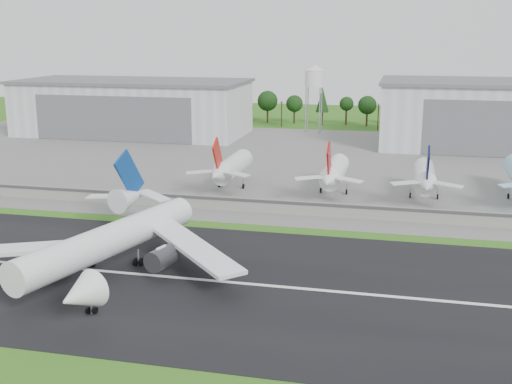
% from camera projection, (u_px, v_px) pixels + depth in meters
% --- Properties ---
extents(ground, '(600.00, 600.00, 0.00)m').
position_uv_depth(ground, '(182.00, 303.00, 103.81)').
color(ground, '#246217').
rests_on(ground, ground).
extents(runway, '(320.00, 60.00, 0.10)m').
position_uv_depth(runway, '(201.00, 280.00, 113.25)').
color(runway, black).
rests_on(runway, ground).
extents(runway_centerline, '(220.00, 1.00, 0.02)m').
position_uv_depth(runway_centerline, '(201.00, 280.00, 113.23)').
color(runway_centerline, white).
rests_on(runway_centerline, runway).
extents(apron, '(320.00, 150.00, 0.10)m').
position_uv_depth(apron, '(301.00, 162.00, 217.25)').
color(apron, slate).
rests_on(apron, ground).
extents(blast_fence, '(240.00, 0.61, 3.50)m').
position_uv_depth(blast_fence, '(258.00, 206.00, 155.36)').
color(blast_fence, gray).
rests_on(blast_fence, ground).
extents(hangar_west, '(97.00, 44.00, 23.20)m').
position_uv_depth(hangar_west, '(133.00, 107.00, 274.46)').
color(hangar_west, silver).
rests_on(hangar_west, ground).
extents(water_tower, '(8.40, 8.40, 29.40)m').
position_uv_depth(water_tower, '(314.00, 76.00, 273.89)').
color(water_tower, '#99999E').
rests_on(water_tower, ground).
extents(utility_poles, '(230.00, 3.00, 12.00)m').
position_uv_depth(utility_poles, '(329.00, 129.00, 292.89)').
color(utility_poles, black).
rests_on(utility_poles, ground).
extents(treeline, '(320.00, 16.00, 22.00)m').
position_uv_depth(treeline, '(332.00, 124.00, 307.07)').
color(treeline, black).
rests_on(treeline, ground).
extents(main_airliner, '(55.15, 58.33, 18.17)m').
position_uv_depth(main_airliner, '(110.00, 248.00, 115.41)').
color(main_airliner, white).
rests_on(main_airliner, runway).
extents(parked_jet_red_a, '(7.36, 31.29, 16.69)m').
position_uv_depth(parked_jet_red_a, '(230.00, 168.00, 177.55)').
color(parked_jet_red_a, silver).
rests_on(parked_jet_red_a, ground).
extents(parked_jet_red_b, '(7.36, 31.29, 16.60)m').
position_uv_depth(parked_jet_red_b, '(334.00, 173.00, 171.24)').
color(parked_jet_red_b, white).
rests_on(parked_jet_red_b, ground).
extents(parked_jet_navy, '(7.36, 31.29, 16.56)m').
position_uv_depth(parked_jet_navy, '(425.00, 178.00, 166.04)').
color(parked_jet_navy, white).
rests_on(parked_jet_navy, ground).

